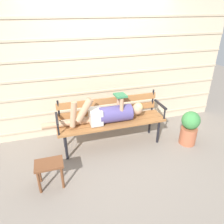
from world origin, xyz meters
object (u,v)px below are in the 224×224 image
Objects in this scene: park_bench at (111,118)px; potted_plant at (190,127)px; reclining_person at (108,114)px; footstool at (50,168)px.

potted_plant is (1.32, -0.41, -0.19)m from park_bench.
reclining_person reaches higher than park_bench.
reclining_person is (-0.07, -0.07, 0.12)m from park_bench.
potted_plant is at bearing 7.63° from footstool.
footstool is 2.42m from potted_plant.
potted_plant is (1.39, -0.35, -0.31)m from reclining_person.
footstool is (-1.00, -0.67, -0.35)m from reclining_person.
reclining_person is at bearing 166.01° from potted_plant.
potted_plant is at bearing -13.99° from reclining_person.
park_bench is 1.09× the size of reclining_person.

